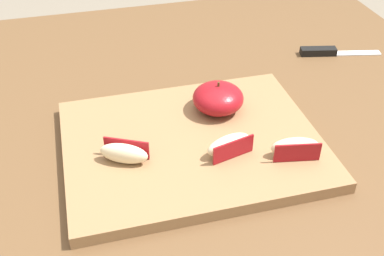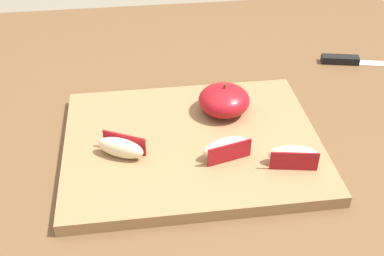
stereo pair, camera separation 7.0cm
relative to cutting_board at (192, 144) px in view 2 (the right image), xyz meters
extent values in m
cube|color=brown|center=(-0.04, 0.06, -0.02)|extent=(1.16, 0.98, 0.03)
cube|color=brown|center=(0.48, 0.49, -0.41)|extent=(0.06, 0.06, 0.74)
cube|color=olive|center=(0.00, 0.00, 0.00)|extent=(0.37, 0.29, 0.02)
ellipsoid|color=maroon|center=(0.06, 0.07, 0.03)|extent=(0.08, 0.08, 0.04)
cylinder|color=#4C3319|center=(0.06, 0.07, 0.06)|extent=(0.00, 0.00, 0.01)
ellipsoid|color=beige|center=(0.04, -0.04, 0.02)|extent=(0.07, 0.04, 0.03)
cube|color=maroon|center=(0.04, -0.06, 0.02)|extent=(0.06, 0.02, 0.03)
ellipsoid|color=beige|center=(-0.10, -0.03, 0.02)|extent=(0.07, 0.05, 0.03)
cube|color=maroon|center=(-0.10, -0.02, 0.02)|extent=(0.06, 0.03, 0.03)
ellipsoid|color=beige|center=(0.13, -0.07, 0.02)|extent=(0.07, 0.03, 0.03)
cube|color=maroon|center=(0.13, -0.08, 0.02)|extent=(0.06, 0.01, 0.03)
cube|color=silver|center=(0.39, 0.21, -0.01)|extent=(0.09, 0.04, 0.00)
cube|color=black|center=(0.32, 0.22, 0.00)|extent=(0.07, 0.03, 0.01)
camera|label=1|loc=(-0.14, -0.54, 0.45)|focal=45.10mm
camera|label=2|loc=(-0.07, -0.55, 0.45)|focal=45.10mm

